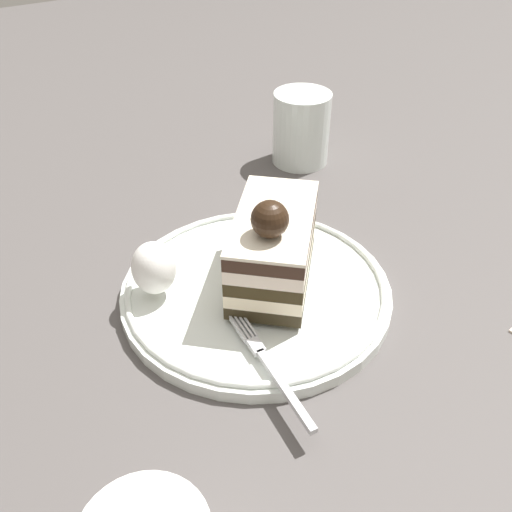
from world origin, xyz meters
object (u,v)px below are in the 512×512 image
(whipped_cream_dollop, at_px, (154,268))
(cake_slice, at_px, (273,246))
(fork, at_px, (268,364))
(dessert_plate, at_px, (256,289))
(drink_glass_near, at_px, (301,131))

(whipped_cream_dollop, bearing_deg, cake_slice, 67.75)
(whipped_cream_dollop, relative_size, fork, 0.39)
(cake_slice, xyz_separation_m, fork, (0.09, -0.06, -0.03))
(cake_slice, bearing_deg, dessert_plate, -97.41)
(dessert_plate, distance_m, whipped_cream_dollop, 0.09)
(dessert_plate, height_order, cake_slice, cake_slice)
(fork, distance_m, drink_glass_near, 0.36)
(dessert_plate, bearing_deg, fork, -26.45)
(cake_slice, distance_m, whipped_cream_dollop, 0.11)
(cake_slice, distance_m, drink_glass_near, 0.26)
(fork, bearing_deg, whipped_cream_dollop, -163.96)
(fork, bearing_deg, dessert_plate, 153.55)
(cake_slice, bearing_deg, whipped_cream_dollop, -112.25)
(cake_slice, height_order, fork, cake_slice)
(dessert_plate, distance_m, drink_glass_near, 0.27)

